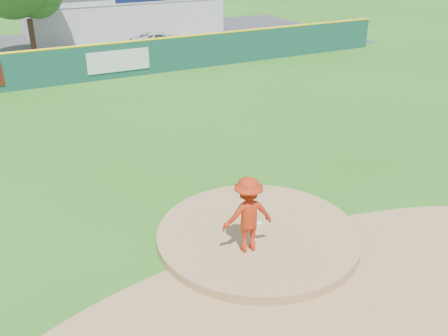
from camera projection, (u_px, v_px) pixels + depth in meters
ground at (258, 239)px, 13.65m from camera, size 120.00×120.00×0.00m
pitchers_mound at (258, 239)px, 13.65m from camera, size 5.50×5.50×0.50m
pitching_rubber at (252, 225)px, 13.78m from camera, size 0.60×0.15×0.04m
infield_dirt_arc at (326, 304)px, 11.24m from camera, size 15.40×15.40×0.01m
parking_lot at (61, 51)px, 35.28m from camera, size 44.00×16.00×0.02m
pitcher at (248, 215)px, 12.35m from camera, size 1.39×0.92×2.02m
van at (161, 40)px, 35.86m from camera, size 4.25×2.01×1.17m
pool_building_grp at (120, 12)px, 41.09m from camera, size 15.20×8.20×3.31m
fence_banners at (46, 69)px, 26.58m from camera, size 11.53×0.04×1.20m
outfield_fence at (91, 62)px, 27.61m from camera, size 40.00×0.14×2.07m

